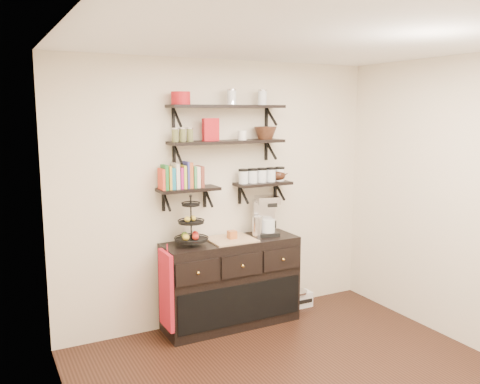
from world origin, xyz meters
name	(u,v)px	position (x,y,z in m)	size (l,w,h in m)	color
ceiling	(329,37)	(0.00, 0.00, 2.70)	(3.50, 3.50, 0.02)	white
back_wall	(222,193)	(0.00, 1.75, 1.35)	(3.50, 0.02, 2.70)	beige
left_wall	(79,258)	(-1.75, 0.00, 1.35)	(0.02, 3.50, 2.70)	beige
shelf_top	(227,107)	(0.00, 1.62, 2.23)	(1.20, 0.27, 0.23)	black
shelf_mid	(227,142)	(0.00, 1.62, 1.88)	(1.20, 0.27, 0.23)	black
shelf_low_left	(188,190)	(-0.42, 1.63, 1.43)	(0.60, 0.25, 0.23)	black
shelf_low_right	(263,184)	(0.42, 1.63, 1.43)	(0.60, 0.25, 0.23)	black
cookbooks	(183,176)	(-0.47, 1.63, 1.57)	(0.43, 0.15, 0.26)	red
glass_canisters	(262,176)	(0.41, 1.63, 1.51)	(0.54, 0.10, 0.13)	silver
sideboard	(231,283)	(-0.01, 1.51, 0.45)	(1.40, 0.50, 0.92)	black
fruit_stand	(191,229)	(-0.44, 1.52, 1.06)	(0.32, 0.32, 0.48)	black
candle	(232,235)	(0.00, 1.51, 0.96)	(0.08, 0.08, 0.08)	#AA5827
coffee_maker	(266,216)	(0.41, 1.54, 1.10)	(0.27, 0.27, 0.42)	black
thermal_carafe	(258,227)	(0.28, 1.49, 1.01)	(0.11, 0.11, 0.22)	silver
apron	(166,290)	(-0.74, 1.41, 0.53)	(0.04, 0.32, 0.74)	#A31119
radio	(298,299)	(0.87, 1.59, 0.09)	(0.32, 0.21, 0.19)	silver
recipe_box	(211,130)	(-0.18, 1.61, 2.01)	(0.16, 0.06, 0.22)	#A51219
walnut_bowl	(265,133)	(0.44, 1.61, 1.96)	(0.24, 0.24, 0.13)	black
ramekins	(242,135)	(0.17, 1.61, 1.95)	(0.09, 0.09, 0.10)	white
teapot	(279,175)	(0.62, 1.63, 1.52)	(0.18, 0.14, 0.14)	black
red_pot	(181,98)	(-0.49, 1.61, 2.31)	(0.18, 0.18, 0.12)	#A51219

